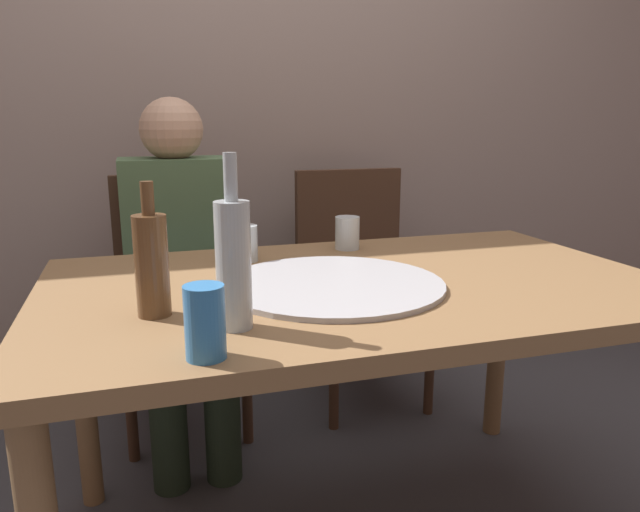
{
  "coord_description": "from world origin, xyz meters",
  "views": [
    {
      "loc": [
        -0.49,
        -1.28,
        1.1
      ],
      "look_at": [
        -0.07,
        0.06,
        0.77
      ],
      "focal_mm": 33.27,
      "sensor_mm": 36.0,
      "label": 1
    }
  ],
  "objects": [
    {
      "name": "back_wall",
      "position": [
        0.0,
        1.26,
        1.3
      ],
      "size": [
        6.0,
        0.1,
        2.6
      ],
      "primitive_type": "cube",
      "color": "gray",
      "rests_on": "ground_plane"
    },
    {
      "name": "dining_table",
      "position": [
        0.0,
        0.0,
        0.65
      ],
      "size": [
        1.47,
        0.89,
        0.72
      ],
      "color": "olive",
      "rests_on": "ground_plane"
    },
    {
      "name": "pizza_tray",
      "position": [
        -0.07,
        -0.04,
        0.73
      ],
      "size": [
        0.51,
        0.51,
        0.01
      ],
      "primitive_type": "cylinder",
      "color": "#ADADB2",
      "rests_on": "dining_table"
    },
    {
      "name": "wine_bottle",
      "position": [
        -0.47,
        -0.13,
        0.83
      ],
      "size": [
        0.07,
        0.07,
        0.26
      ],
      "color": "brown",
      "rests_on": "dining_table"
    },
    {
      "name": "beer_bottle",
      "position": [
        -0.33,
        -0.24,
        0.85
      ],
      "size": [
        0.06,
        0.06,
        0.32
      ],
      "color": "#B2BCC1",
      "rests_on": "dining_table"
    },
    {
      "name": "tumbler_near",
      "position": [
        0.09,
        0.33,
        0.77
      ],
      "size": [
        0.07,
        0.07,
        0.1
      ],
      "primitive_type": "cylinder",
      "color": "silver",
      "rests_on": "dining_table"
    },
    {
      "name": "tumbler_far",
      "position": [
        -0.22,
        0.27,
        0.77
      ],
      "size": [
        0.07,
        0.07,
        0.1
      ],
      "primitive_type": "cylinder",
      "color": "silver",
      "rests_on": "dining_table"
    },
    {
      "name": "soda_can",
      "position": [
        -0.4,
        -0.37,
        0.78
      ],
      "size": [
        0.07,
        0.07,
        0.12
      ],
      "primitive_type": "cylinder",
      "color": "#337AC1",
      "rests_on": "dining_table"
    },
    {
      "name": "chair_left",
      "position": [
        -0.37,
        0.84,
        0.51
      ],
      "size": [
        0.44,
        0.44,
        0.9
      ],
      "rotation": [
        0.0,
        0.0,
        3.14
      ],
      "color": "#472D1E",
      "rests_on": "ground_plane"
    },
    {
      "name": "chair_right",
      "position": [
        0.33,
        0.84,
        0.51
      ],
      "size": [
        0.44,
        0.44,
        0.9
      ],
      "rotation": [
        0.0,
        0.0,
        3.14
      ],
      "color": "#472D1E",
      "rests_on": "ground_plane"
    },
    {
      "name": "guest_in_sweater",
      "position": [
        -0.37,
        0.69,
        0.64
      ],
      "size": [
        0.36,
        0.56,
        1.17
      ],
      "rotation": [
        0.0,
        0.0,
        3.14
      ],
      "color": "#4C6B47",
      "rests_on": "ground_plane"
    }
  ]
}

